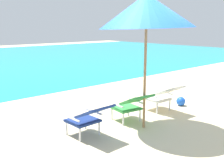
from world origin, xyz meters
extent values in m
plane|color=beige|center=(0.00, 4.00, 0.00)|extent=(40.00, 40.00, 0.00)
cube|color=navy|center=(-1.09, 0.27, 0.28)|extent=(0.53, 0.51, 0.04)
cube|color=navy|center=(-1.08, -0.10, 0.55)|extent=(0.53, 0.53, 0.27)
cylinder|color=silver|center=(-1.31, 0.48, 0.13)|extent=(0.04, 0.04, 0.26)
cylinder|color=silver|center=(-0.87, 0.49, 0.13)|extent=(0.04, 0.04, 0.26)
cylinder|color=silver|center=(-1.30, 0.06, 0.13)|extent=(0.04, 0.04, 0.26)
cylinder|color=silver|center=(-0.86, 0.07, 0.13)|extent=(0.04, 0.04, 0.26)
cube|color=silver|center=(-1.35, 0.26, 0.40)|extent=(0.04, 0.50, 0.03)
cube|color=silver|center=(-0.83, 0.28, 0.40)|extent=(0.04, 0.50, 0.03)
cube|color=#338E3D|center=(0.07, 0.31, 0.28)|extent=(0.59, 0.57, 0.04)
cube|color=#338E3D|center=(0.01, -0.05, 0.55)|extent=(0.59, 0.58, 0.27)
cylinder|color=silver|center=(-0.12, 0.55, 0.13)|extent=(0.04, 0.04, 0.26)
cylinder|color=silver|center=(0.31, 0.48, 0.13)|extent=(0.04, 0.04, 0.26)
cylinder|color=silver|center=(-0.18, 0.13, 0.13)|extent=(0.04, 0.04, 0.26)
cylinder|color=silver|center=(0.25, 0.07, 0.13)|extent=(0.04, 0.04, 0.26)
cube|color=silver|center=(-0.19, 0.34, 0.40)|extent=(0.10, 0.50, 0.03)
cube|color=silver|center=(0.32, 0.27, 0.40)|extent=(0.10, 0.50, 0.03)
cube|color=silver|center=(1.14, 0.33, 0.28)|extent=(0.55, 0.53, 0.04)
cube|color=silver|center=(1.11, -0.03, 0.55)|extent=(0.55, 0.55, 0.27)
cylinder|color=silver|center=(0.93, 0.56, 0.13)|extent=(0.04, 0.04, 0.26)
cylinder|color=silver|center=(1.37, 0.53, 0.13)|extent=(0.04, 0.04, 0.26)
cylinder|color=silver|center=(0.90, 0.14, 0.13)|extent=(0.04, 0.04, 0.26)
cylinder|color=silver|center=(1.34, 0.11, 0.13)|extent=(0.04, 0.04, 0.26)
cube|color=silver|center=(0.88, 0.35, 0.40)|extent=(0.06, 0.50, 0.03)
cube|color=silver|center=(1.40, 0.32, 0.40)|extent=(0.06, 0.50, 0.03)
cylinder|color=olive|center=(0.05, -0.22, 0.99)|extent=(0.05, 0.05, 1.98)
cone|color=blue|center=(0.05, -0.22, 2.26)|extent=(2.52, 2.52, 0.67)
sphere|color=blue|center=(1.88, 0.17, 0.11)|extent=(0.23, 0.23, 0.23)
camera|label=1|loc=(-3.83, -3.66, 2.01)|focal=43.62mm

